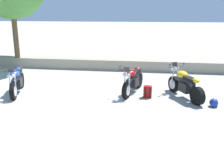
# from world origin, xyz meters

# --- Properties ---
(ground_plane) EXTENTS (120.00, 120.00, 0.00)m
(ground_plane) POSITION_xyz_m (0.00, 0.00, 0.00)
(ground_plane) COLOR #A3A099
(stone_wall) EXTENTS (36.00, 0.80, 0.55)m
(stone_wall) POSITION_xyz_m (0.00, 4.80, 0.28)
(stone_wall) COLOR gray
(stone_wall) RESTS_ON ground
(motorcycle_blue_near_left) EXTENTS (0.92, 2.01, 1.18)m
(motorcycle_blue_near_left) POSITION_xyz_m (-1.29, 0.36, 0.49)
(motorcycle_blue_near_left) COLOR black
(motorcycle_blue_near_left) RESTS_ON ground
(motorcycle_red_centre) EXTENTS (0.86, 2.03, 1.18)m
(motorcycle_red_centre) POSITION_xyz_m (3.10, 1.02, 0.49)
(motorcycle_red_centre) COLOR black
(motorcycle_red_centre) RESTS_ON ground
(motorcycle_yellow_far_right) EXTENTS (1.13, 1.92, 1.18)m
(motorcycle_yellow_far_right) POSITION_xyz_m (5.00, 0.73, 0.49)
(motorcycle_yellow_far_right) COLOR black
(motorcycle_yellow_far_right) RESTS_ON ground
(rider_backpack) EXTENTS (0.30, 0.26, 0.47)m
(rider_backpack) POSITION_xyz_m (3.67, 0.55, 0.24)
(rider_backpack) COLOR #A31E1E
(rider_backpack) RESTS_ON ground
(rider_helmet) EXTENTS (0.28, 0.28, 0.28)m
(rider_helmet) POSITION_xyz_m (5.85, -0.06, 0.14)
(rider_helmet) COLOR navy
(rider_helmet) RESTS_ON ground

